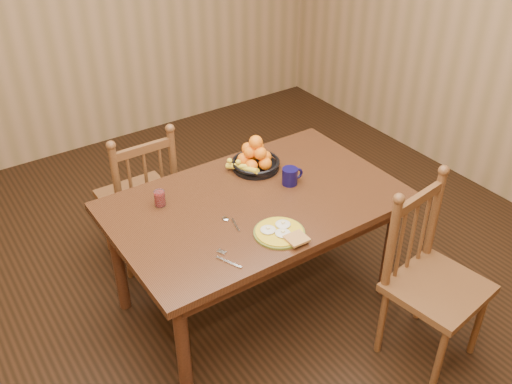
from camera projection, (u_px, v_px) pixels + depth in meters
room at (256, 100)px, 2.82m from camera, size 4.52×5.02×2.72m
dining_table at (256, 212)px, 3.20m from camera, size 1.60×1.00×0.75m
chair_far at (140, 198)px, 3.65m from camera, size 0.45×0.43×0.99m
chair_near at (432, 281)px, 2.97m from camera, size 0.52×0.50×1.02m
breakfast_plate at (280, 232)px, 2.88m from camera, size 0.26×0.29×0.04m
fork at (226, 259)px, 2.73m from camera, size 0.07×0.18×0.00m
spoon at (229, 221)px, 2.98m from camera, size 0.05×0.16×0.01m
coffee_mug at (290, 176)px, 3.26m from camera, size 0.13×0.09×0.10m
juice_glass at (160, 199)px, 3.08m from camera, size 0.06×0.06×0.09m
fruit_bowl at (255, 159)px, 3.39m from camera, size 0.32×0.29×0.22m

